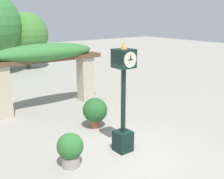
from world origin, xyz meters
name	(u,v)px	position (x,y,z in m)	size (l,w,h in m)	color
ground_plane	(129,154)	(0.00, 0.00, 0.00)	(60.00, 60.00, 0.00)	gray
pedestal_clock	(123,99)	(0.02, 0.28, 1.52)	(0.49, 0.54, 3.06)	black
pergola	(46,61)	(0.00, 5.01, 1.94)	(4.77, 1.16, 2.63)	#BCB299
potted_plant_near_left	(95,111)	(0.35, 2.14, 0.59)	(0.83, 0.83, 1.03)	#9E563D
potted_plant_near_right	(70,149)	(-1.55, 0.45, 0.47)	(0.67, 0.67, 0.88)	gray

